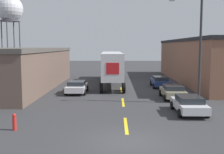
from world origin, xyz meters
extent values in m
plane|color=#333335|center=(0.00, 0.00, 0.00)|extent=(160.00, 160.00, 0.00)
cube|color=yellow|center=(0.00, 2.91, 0.00)|extent=(0.20, 3.63, 0.01)
cube|color=yellow|center=(0.00, 10.03, 0.00)|extent=(0.20, 3.63, 0.01)
cube|color=yellow|center=(0.00, 17.15, 0.00)|extent=(0.20, 3.63, 0.01)
cube|color=brown|center=(-13.80, 18.18, 2.11)|extent=(12.08, 22.02, 4.21)
cube|color=#4C4742|center=(-13.80, 18.18, 4.41)|extent=(12.28, 22.22, 0.40)
cube|color=brown|center=(12.61, 24.73, 2.70)|extent=(9.71, 27.26, 5.39)
cube|color=#232326|center=(12.61, 24.73, 5.59)|extent=(9.91, 27.46, 0.40)
cube|color=navy|center=(-1.36, 28.62, 2.06)|extent=(2.32, 3.07, 3.05)
cube|color=silver|center=(-1.13, 20.37, 2.61)|extent=(2.71, 12.95, 2.89)
cube|color=red|center=(-0.95, 13.92, 2.61)|extent=(1.29, 0.07, 1.15)
cylinder|color=black|center=(-0.20, 29.03, 0.53)|extent=(0.31, 1.07, 1.07)
cylinder|color=black|center=(-2.55, 28.96, 0.53)|extent=(0.31, 1.07, 1.07)
cylinder|color=black|center=(-0.17, 27.83, 0.53)|extent=(0.31, 1.07, 1.07)
cylinder|color=black|center=(-2.51, 27.76, 0.53)|extent=(0.31, 1.07, 1.07)
cylinder|color=black|center=(0.16, 16.17, 0.53)|extent=(0.31, 1.07, 1.07)
cylinder|color=black|center=(-2.18, 16.10, 0.53)|extent=(0.31, 1.07, 1.07)
cylinder|color=black|center=(0.20, 14.77, 0.53)|extent=(0.31, 1.07, 1.07)
cylinder|color=black|center=(-2.14, 14.70, 0.53)|extent=(0.31, 1.07, 1.07)
cube|color=tan|center=(4.63, 11.84, 0.58)|extent=(1.86, 4.19, 0.55)
cube|color=#23282D|center=(4.63, 11.72, 1.06)|extent=(1.63, 2.18, 0.42)
cylinder|color=black|center=(5.56, 13.14, 0.30)|extent=(0.22, 0.60, 0.60)
cylinder|color=black|center=(3.70, 13.14, 0.30)|extent=(0.22, 0.60, 0.60)
cylinder|color=black|center=(5.56, 10.54, 0.30)|extent=(0.22, 0.60, 0.60)
cylinder|color=black|center=(3.70, 10.54, 0.30)|extent=(0.22, 0.60, 0.60)
cube|color=silver|center=(-4.63, 14.71, 0.58)|extent=(1.86, 4.19, 0.55)
cube|color=#23282D|center=(-4.63, 14.59, 1.06)|extent=(1.63, 2.18, 0.42)
cylinder|color=black|center=(-3.70, 16.01, 0.30)|extent=(0.22, 0.60, 0.60)
cylinder|color=black|center=(-5.56, 16.01, 0.30)|extent=(0.22, 0.60, 0.60)
cylinder|color=black|center=(-3.70, 13.41, 0.30)|extent=(0.22, 0.60, 0.60)
cylinder|color=black|center=(-5.56, 13.41, 0.30)|extent=(0.22, 0.60, 0.60)
cube|color=silver|center=(4.63, 6.11, 0.58)|extent=(1.86, 4.19, 0.55)
cube|color=#23282D|center=(4.63, 5.99, 1.06)|extent=(1.63, 2.18, 0.42)
cylinder|color=black|center=(5.56, 7.41, 0.30)|extent=(0.22, 0.60, 0.60)
cylinder|color=black|center=(3.70, 7.41, 0.30)|extent=(0.22, 0.60, 0.60)
cylinder|color=black|center=(5.56, 4.81, 0.30)|extent=(0.22, 0.60, 0.60)
cylinder|color=black|center=(3.70, 4.81, 0.30)|extent=(0.22, 0.60, 0.60)
cube|color=navy|center=(4.63, 19.22, 0.58)|extent=(1.86, 4.19, 0.55)
cube|color=#23282D|center=(4.63, 19.09, 1.06)|extent=(1.63, 2.18, 0.42)
cylinder|color=black|center=(5.56, 20.52, 0.30)|extent=(0.22, 0.60, 0.60)
cylinder|color=black|center=(3.70, 20.52, 0.30)|extent=(0.22, 0.60, 0.60)
cylinder|color=black|center=(5.56, 17.92, 0.30)|extent=(0.22, 0.60, 0.60)
cylinder|color=black|center=(3.70, 17.92, 0.30)|extent=(0.22, 0.60, 0.60)
cylinder|color=#47474C|center=(-23.54, 53.20, 5.50)|extent=(0.28, 0.28, 11.00)
cylinder|color=#47474C|center=(-25.70, 55.35, 5.50)|extent=(0.28, 0.28, 11.00)
cylinder|color=#47474C|center=(-27.85, 53.20, 5.50)|extent=(0.28, 0.28, 11.00)
cylinder|color=#47474C|center=(-25.70, 51.04, 5.50)|extent=(0.28, 0.28, 11.00)
cylinder|color=#4C4C51|center=(-25.70, 53.20, 10.80)|extent=(4.59, 4.59, 0.30)
sphere|color=silver|center=(-25.70, 53.20, 13.62)|extent=(6.16, 6.16, 6.16)
cylinder|color=#2D2D30|center=(6.38, 9.70, 4.41)|extent=(0.20, 0.20, 8.82)
ellipsoid|color=silver|center=(3.96, 9.70, 8.57)|extent=(0.56, 0.32, 0.22)
cylinder|color=red|center=(-6.44, 1.84, 0.41)|extent=(0.22, 0.22, 0.81)
sphere|color=red|center=(-6.44, 1.84, 0.87)|extent=(0.20, 0.20, 0.20)
camera|label=1|loc=(-0.61, -13.77, 4.79)|focal=45.00mm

